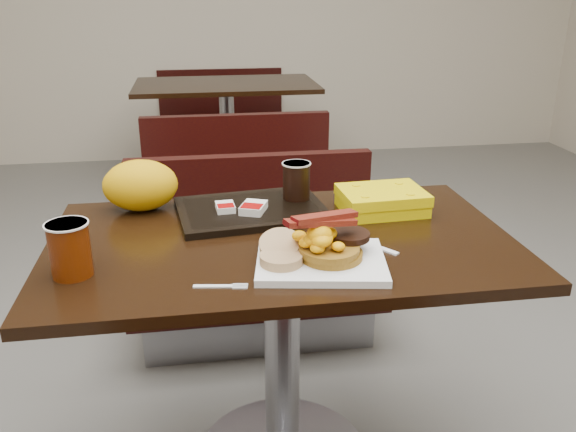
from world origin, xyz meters
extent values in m
cube|color=white|center=(0.07, -0.17, 0.76)|extent=(0.33, 0.28, 0.02)
cylinder|color=#906218|center=(0.09, -0.17, 0.78)|extent=(0.17, 0.17, 0.03)
cylinder|color=black|center=(0.14, -0.14, 0.81)|extent=(0.12, 0.12, 0.02)
ellipsoid|color=#F0AE04|center=(0.06, -0.18, 0.83)|extent=(0.12, 0.11, 0.05)
cylinder|color=tan|center=(-0.03, -0.18, 0.78)|extent=(0.10, 0.10, 0.02)
cylinder|color=tan|center=(-0.02, -0.13, 0.79)|extent=(0.12, 0.12, 0.06)
cylinder|color=#822804|center=(-0.50, -0.13, 0.81)|extent=(0.10, 0.10, 0.13)
cube|color=white|center=(0.21, -0.07, 0.75)|extent=(0.13, 0.16, 0.00)
cube|color=red|center=(-0.07, 0.08, 0.75)|extent=(0.04, 0.03, 0.01)
cube|color=#8C0504|center=(-0.04, 0.06, 0.76)|extent=(0.05, 0.04, 0.01)
cube|color=black|center=(-0.06, 0.19, 0.76)|extent=(0.45, 0.34, 0.02)
cube|color=silver|center=(-0.14, 0.18, 0.78)|extent=(0.06, 0.07, 0.02)
cube|color=silver|center=(-0.06, 0.15, 0.78)|extent=(0.09, 0.10, 0.02)
cylinder|color=black|center=(0.08, 0.24, 0.82)|extent=(0.10, 0.10, 0.11)
cube|color=#E2C503|center=(0.32, 0.15, 0.78)|extent=(0.25, 0.19, 0.06)
ellipsoid|color=#E1AF07|center=(-0.37, 0.27, 0.82)|extent=(0.26, 0.23, 0.15)
camera|label=1|loc=(-0.20, -1.40, 1.37)|focal=36.92mm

